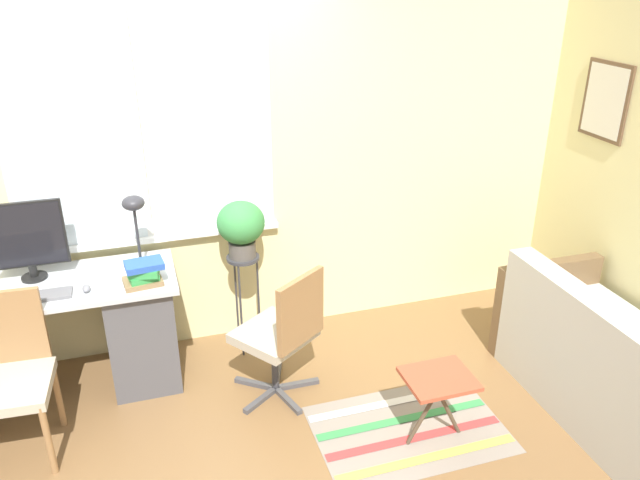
{
  "coord_description": "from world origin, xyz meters",
  "views": [
    {
      "loc": [
        -0.07,
        -3.25,
        2.52
      ],
      "look_at": [
        1.0,
        0.15,
        0.89
      ],
      "focal_mm": 35.0,
      "sensor_mm": 36.0,
      "label": 1
    }
  ],
  "objects_px": {
    "office_chair_swivel": "(282,333)",
    "desk_chair_wooden": "(8,374)",
    "desk_lamp": "(134,213)",
    "monitor": "(26,239)",
    "folding_stool": "(438,383)",
    "plant_stand": "(244,272)",
    "mouse": "(86,288)",
    "book_stack": "(144,273)",
    "keyboard": "(32,297)",
    "couch_loveseat": "(611,368)",
    "potted_plant": "(241,226)"
  },
  "relations": [
    {
      "from": "book_stack",
      "to": "couch_loveseat",
      "type": "distance_m",
      "value": 2.82
    },
    {
      "from": "office_chair_swivel",
      "to": "couch_loveseat",
      "type": "relative_size",
      "value": 0.59
    },
    {
      "from": "book_stack",
      "to": "plant_stand",
      "type": "relative_size",
      "value": 0.35
    },
    {
      "from": "monitor",
      "to": "keyboard",
      "type": "xyz_separation_m",
      "value": [
        0.01,
        -0.26,
        -0.25
      ]
    },
    {
      "from": "monitor",
      "to": "keyboard",
      "type": "distance_m",
      "value": 0.36
    },
    {
      "from": "mouse",
      "to": "book_stack",
      "type": "height_order",
      "value": "book_stack"
    },
    {
      "from": "couch_loveseat",
      "to": "desk_chair_wooden",
      "type": "bearing_deg",
      "value": 77.85
    },
    {
      "from": "couch_loveseat",
      "to": "office_chair_swivel",
      "type": "bearing_deg",
      "value": 68.85
    },
    {
      "from": "mouse",
      "to": "folding_stool",
      "type": "bearing_deg",
      "value": -27.81
    },
    {
      "from": "folding_stool",
      "to": "potted_plant",
      "type": "bearing_deg",
      "value": 124.5
    },
    {
      "from": "desk_lamp",
      "to": "desk_chair_wooden",
      "type": "bearing_deg",
      "value": -147.02
    },
    {
      "from": "office_chair_swivel",
      "to": "plant_stand",
      "type": "bearing_deg",
      "value": -114.2
    },
    {
      "from": "book_stack",
      "to": "plant_stand",
      "type": "height_order",
      "value": "book_stack"
    },
    {
      "from": "potted_plant",
      "to": "folding_stool",
      "type": "bearing_deg",
      "value": -55.5
    },
    {
      "from": "keyboard",
      "to": "office_chair_swivel",
      "type": "bearing_deg",
      "value": -13.01
    },
    {
      "from": "keyboard",
      "to": "couch_loveseat",
      "type": "relative_size",
      "value": 0.29
    },
    {
      "from": "mouse",
      "to": "office_chair_swivel",
      "type": "relative_size",
      "value": 0.09
    },
    {
      "from": "keyboard",
      "to": "desk_lamp",
      "type": "relative_size",
      "value": 0.89
    },
    {
      "from": "book_stack",
      "to": "desk_chair_wooden",
      "type": "height_order",
      "value": "desk_chair_wooden"
    },
    {
      "from": "mouse",
      "to": "plant_stand",
      "type": "relative_size",
      "value": 0.11
    },
    {
      "from": "desk_chair_wooden",
      "to": "plant_stand",
      "type": "bearing_deg",
      "value": 26.02
    },
    {
      "from": "book_stack",
      "to": "plant_stand",
      "type": "distance_m",
      "value": 0.73
    },
    {
      "from": "desk_lamp",
      "to": "desk_chair_wooden",
      "type": "relative_size",
      "value": 0.54
    },
    {
      "from": "monitor",
      "to": "folding_stool",
      "type": "distance_m",
      "value": 2.5
    },
    {
      "from": "monitor",
      "to": "plant_stand",
      "type": "distance_m",
      "value": 1.33
    },
    {
      "from": "keyboard",
      "to": "folding_stool",
      "type": "relative_size",
      "value": 0.99
    },
    {
      "from": "desk_lamp",
      "to": "office_chair_swivel",
      "type": "distance_m",
      "value": 1.13
    },
    {
      "from": "monitor",
      "to": "office_chair_swivel",
      "type": "distance_m",
      "value": 1.59
    },
    {
      "from": "desk_chair_wooden",
      "to": "plant_stand",
      "type": "distance_m",
      "value": 1.51
    },
    {
      "from": "couch_loveseat",
      "to": "monitor",
      "type": "bearing_deg",
      "value": 68.12
    },
    {
      "from": "plant_stand",
      "to": "book_stack",
      "type": "bearing_deg",
      "value": -156.47
    },
    {
      "from": "book_stack",
      "to": "folding_stool",
      "type": "distance_m",
      "value": 1.8
    },
    {
      "from": "mouse",
      "to": "folding_stool",
      "type": "distance_m",
      "value": 2.07
    },
    {
      "from": "keyboard",
      "to": "desk_chair_wooden",
      "type": "height_order",
      "value": "desk_chair_wooden"
    },
    {
      "from": "plant_stand",
      "to": "mouse",
      "type": "bearing_deg",
      "value": -164.46
    },
    {
      "from": "keyboard",
      "to": "desk_lamp",
      "type": "height_order",
      "value": "desk_lamp"
    },
    {
      "from": "desk_chair_wooden",
      "to": "office_chair_swivel",
      "type": "relative_size",
      "value": 1.03
    },
    {
      "from": "mouse",
      "to": "monitor",
      "type": "bearing_deg",
      "value": 138.93
    },
    {
      "from": "office_chair_swivel",
      "to": "potted_plant",
      "type": "distance_m",
      "value": 0.76
    },
    {
      "from": "plant_stand",
      "to": "potted_plant",
      "type": "relative_size",
      "value": 1.87
    },
    {
      "from": "office_chair_swivel",
      "to": "desk_chair_wooden",
      "type": "bearing_deg",
      "value": -35.7
    },
    {
      "from": "desk_chair_wooden",
      "to": "desk_lamp",
      "type": "bearing_deg",
      "value": 36.61
    },
    {
      "from": "keyboard",
      "to": "plant_stand",
      "type": "relative_size",
      "value": 0.6
    },
    {
      "from": "office_chair_swivel",
      "to": "potted_plant",
      "type": "bearing_deg",
      "value": -114.2
    },
    {
      "from": "book_stack",
      "to": "couch_loveseat",
      "type": "bearing_deg",
      "value": -21.48
    },
    {
      "from": "keyboard",
      "to": "couch_loveseat",
      "type": "distance_m",
      "value": 3.39
    },
    {
      "from": "office_chair_swivel",
      "to": "keyboard",
      "type": "bearing_deg",
      "value": -48.31
    },
    {
      "from": "keyboard",
      "to": "office_chair_swivel",
      "type": "xyz_separation_m",
      "value": [
        1.37,
        -0.32,
        -0.31
      ]
    },
    {
      "from": "monitor",
      "to": "desk_lamp",
      "type": "bearing_deg",
      "value": -7.7
    },
    {
      "from": "monitor",
      "to": "office_chair_swivel",
      "type": "relative_size",
      "value": 0.55
    }
  ]
}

